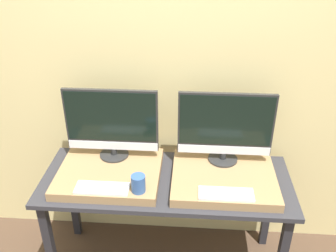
{
  "coord_description": "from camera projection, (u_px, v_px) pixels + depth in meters",
  "views": [
    {
      "loc": [
        0.15,
        -1.54,
        2.15
      ],
      "look_at": [
        0.0,
        0.46,
        1.02
      ],
      "focal_mm": 40.0,
      "sensor_mm": 36.0,
      "label": 1
    }
  ],
  "objects": [
    {
      "name": "wall_back",
      "position": [
        171.0,
        71.0,
        2.35
      ],
      "size": [
        8.0,
        0.04,
        2.6
      ],
      "color": "#DBC684",
      "rests_on": "ground_plane"
    },
    {
      "name": "workbench",
      "position": [
        166.0,
        190.0,
        2.35
      ],
      "size": [
        1.53,
        0.6,
        0.74
      ],
      "color": "#2D2D33",
      "rests_on": "ground_plane"
    },
    {
      "name": "wooden_riser_left",
      "position": [
        110.0,
        173.0,
        2.31
      ],
      "size": [
        0.62,
        0.52,
        0.06
      ],
      "color": "#99754C",
      "rests_on": "workbench"
    },
    {
      "name": "monitor_left",
      "position": [
        112.0,
        123.0,
        2.31
      ],
      "size": [
        0.58,
        0.19,
        0.46
      ],
      "color": "#282828",
      "rests_on": "wooden_riser_left"
    },
    {
      "name": "keyboard_left",
      "position": [
        102.0,
        188.0,
        2.13
      ],
      "size": [
        0.31,
        0.12,
        0.01
      ],
      "color": "silver",
      "rests_on": "wooden_riser_left"
    },
    {
      "name": "mug",
      "position": [
        138.0,
        184.0,
        2.09
      ],
      "size": [
        0.08,
        0.08,
        0.1
      ],
      "color": "#335693",
      "rests_on": "wooden_riser_left"
    },
    {
      "name": "wooden_riser_right",
      "position": [
        224.0,
        178.0,
        2.27
      ],
      "size": [
        0.62,
        0.52,
        0.06
      ],
      "color": "#99754C",
      "rests_on": "workbench"
    },
    {
      "name": "monitor_right",
      "position": [
        225.0,
        127.0,
        2.27
      ],
      "size": [
        0.58,
        0.19,
        0.46
      ],
      "color": "#282828",
      "rests_on": "wooden_riser_right"
    },
    {
      "name": "keyboard_right",
      "position": [
        226.0,
        194.0,
        2.08
      ],
      "size": [
        0.31,
        0.12,
        0.01
      ],
      "color": "silver",
      "rests_on": "wooden_riser_right"
    }
  ]
}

